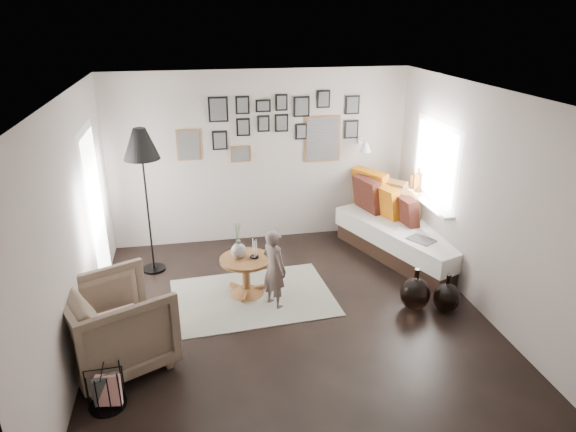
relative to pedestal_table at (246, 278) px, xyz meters
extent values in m
plane|color=black|center=(0.45, -0.67, -0.24)|extent=(4.80, 4.80, 0.00)
plane|color=#A69A91|center=(0.45, 1.73, 1.06)|extent=(4.50, 0.00, 4.50)
plane|color=#A69A91|center=(0.45, -3.07, 1.06)|extent=(4.50, 0.00, 4.50)
plane|color=#A69A91|center=(-1.80, -0.67, 1.06)|extent=(0.00, 4.80, 4.80)
plane|color=#A69A91|center=(2.70, -0.67, 1.06)|extent=(0.00, 4.80, 4.80)
plane|color=white|center=(0.45, -0.67, 2.36)|extent=(4.80, 4.80, 0.00)
plane|color=white|center=(-1.78, 0.53, 0.81)|extent=(0.00, 2.14, 2.14)
plane|color=white|center=(-1.78, 0.53, 0.81)|extent=(0.00, 1.88, 1.88)
plane|color=white|center=(-1.78, 0.53, 0.81)|extent=(0.00, 1.93, 1.93)
plane|color=white|center=(2.69, 0.53, 1.21)|extent=(0.00, 1.30, 1.30)
plane|color=white|center=(2.69, 0.53, 1.21)|extent=(0.00, 1.14, 1.14)
cube|color=white|center=(2.63, 0.53, 0.64)|extent=(0.15, 1.32, 0.04)
cylinder|color=#8C4C14|center=(2.63, 0.88, 0.80)|extent=(0.10, 0.10, 0.28)
cylinder|color=#8C4C14|center=(2.63, 1.05, 0.77)|extent=(0.08, 0.08, 0.22)
cube|color=brown|center=(-0.60, 1.72, 1.31)|extent=(0.35, 0.03, 0.45)
cube|color=black|center=(-0.60, 1.70, 1.31)|extent=(0.30, 0.01, 0.40)
cube|color=black|center=(-0.15, 1.72, 1.81)|extent=(0.28, 0.03, 0.36)
cube|color=black|center=(-0.15, 1.70, 1.81)|extent=(0.23, 0.01, 0.31)
cube|color=black|center=(-0.15, 1.72, 1.36)|extent=(0.22, 0.03, 0.28)
cube|color=black|center=(-0.15, 1.70, 1.36)|extent=(0.17, 0.01, 0.23)
cube|color=black|center=(0.20, 1.72, 1.86)|extent=(0.20, 0.03, 0.26)
cube|color=black|center=(0.20, 1.70, 1.86)|extent=(0.15, 0.01, 0.21)
cube|color=black|center=(0.20, 1.72, 1.54)|extent=(0.20, 0.03, 0.26)
cube|color=black|center=(0.20, 1.70, 1.54)|extent=(0.15, 0.01, 0.21)
cube|color=black|center=(0.50, 1.72, 1.84)|extent=(0.22, 0.03, 0.18)
cube|color=black|center=(0.50, 1.70, 1.84)|extent=(0.17, 0.01, 0.13)
cube|color=black|center=(0.50, 1.72, 1.58)|extent=(0.18, 0.03, 0.24)
cube|color=black|center=(0.50, 1.70, 1.58)|extent=(0.13, 0.01, 0.19)
cube|color=black|center=(0.77, 1.72, 1.88)|extent=(0.18, 0.03, 0.24)
cube|color=black|center=(0.77, 1.70, 1.88)|extent=(0.13, 0.01, 0.19)
cube|color=black|center=(0.77, 1.72, 1.58)|extent=(0.20, 0.03, 0.26)
cube|color=black|center=(0.77, 1.70, 1.58)|extent=(0.15, 0.01, 0.21)
cube|color=black|center=(1.07, 1.72, 1.81)|extent=(0.24, 0.03, 0.30)
cube|color=black|center=(1.07, 1.70, 1.81)|extent=(0.19, 0.01, 0.25)
cube|color=black|center=(1.07, 1.72, 1.44)|extent=(0.18, 0.03, 0.24)
cube|color=black|center=(1.07, 1.70, 1.44)|extent=(0.13, 0.01, 0.19)
cube|color=brown|center=(1.40, 1.72, 1.31)|extent=(0.55, 0.03, 0.70)
cube|color=black|center=(1.40, 1.70, 1.31)|extent=(0.50, 0.01, 0.65)
cube|color=black|center=(1.40, 1.72, 1.91)|extent=(0.20, 0.03, 0.26)
cube|color=black|center=(1.40, 1.70, 1.91)|extent=(0.15, 0.01, 0.21)
cube|color=black|center=(1.85, 1.72, 1.81)|extent=(0.22, 0.03, 0.28)
cube|color=black|center=(1.85, 1.70, 1.81)|extent=(0.17, 0.01, 0.23)
cube|color=black|center=(1.85, 1.72, 1.44)|extent=(0.22, 0.03, 0.28)
cube|color=black|center=(1.85, 1.70, 1.44)|extent=(0.17, 0.01, 0.23)
cube|color=brown|center=(0.15, 1.72, 1.14)|extent=(0.30, 0.03, 0.24)
cube|color=black|center=(0.15, 1.70, 1.14)|extent=(0.25, 0.01, 0.19)
cube|color=white|center=(2.00, 1.70, 1.26)|extent=(0.06, 0.04, 0.10)
cylinder|color=white|center=(2.00, 1.58, 1.28)|extent=(0.02, 0.24, 0.02)
cone|color=white|center=(2.00, 1.45, 1.22)|extent=(0.18, 0.18, 0.14)
cube|color=beige|center=(0.06, -0.11, -0.23)|extent=(2.06, 1.51, 0.01)
cone|color=brown|center=(0.00, 0.00, -0.19)|extent=(0.48, 0.48, 0.09)
cylinder|color=brown|center=(0.00, 0.00, 0.02)|extent=(0.10, 0.10, 0.37)
cylinder|color=brown|center=(0.00, 0.00, 0.26)|extent=(0.65, 0.65, 0.04)
ellipsoid|color=black|center=(-0.08, 0.02, 0.38)|extent=(0.19, 0.19, 0.20)
cylinder|color=black|center=(-0.08, 0.02, 0.50)|extent=(0.06, 0.06, 0.04)
cylinder|color=black|center=(0.11, 0.00, 0.28)|extent=(0.11, 0.11, 0.02)
cube|color=black|center=(2.42, 0.64, -0.11)|extent=(1.58, 2.30, 0.25)
cube|color=white|center=(2.42, 0.64, 0.13)|extent=(1.66, 2.38, 0.27)
cube|color=#C5600B|center=(2.45, 1.51, 0.55)|extent=(0.53, 0.67, 0.62)
cube|color=#3E1913|center=(2.29, 1.40, 0.52)|extent=(0.38, 0.60, 0.56)
cube|color=brown|center=(2.58, 1.22, 0.51)|extent=(0.53, 0.57, 0.53)
cube|color=#C5600B|center=(2.36, 1.07, 0.49)|extent=(0.38, 0.56, 0.51)
cube|color=brown|center=(2.53, 0.86, 0.47)|extent=(0.45, 0.52, 0.47)
cube|color=#3E1913|center=(2.42, 0.70, 0.46)|extent=(0.28, 0.47, 0.45)
cube|color=black|center=(2.37, 0.09, 0.28)|extent=(0.38, 0.41, 0.02)
imported|color=brown|center=(-1.42, -1.10, 0.22)|extent=(1.31, 1.29, 0.90)
cube|color=white|center=(-1.39, -1.05, 0.24)|extent=(0.54, 0.55, 0.18)
cylinder|color=black|center=(-1.19, 0.90, -0.22)|extent=(0.31, 0.31, 0.03)
cylinder|color=black|center=(-1.19, 0.90, 0.65)|extent=(0.03, 0.03, 1.78)
cone|color=black|center=(-1.19, 0.90, 1.56)|extent=(0.47, 0.47, 0.40)
cube|color=black|center=(-1.49, -1.74, -0.05)|extent=(0.24, 0.17, 0.31)
cube|color=white|center=(-1.45, -1.76, -0.05)|extent=(0.23, 0.11, 0.31)
ellipsoid|color=black|center=(1.95, -0.73, -0.03)|extent=(0.36, 0.36, 0.41)
cylinder|color=black|center=(1.95, -0.73, 0.24)|extent=(0.06, 0.06, 0.13)
ellipsoid|color=black|center=(2.30, -0.85, -0.05)|extent=(0.32, 0.32, 0.36)
cylinder|color=black|center=(2.30, -0.85, 0.19)|extent=(0.06, 0.06, 0.13)
imported|color=#61504C|center=(0.30, -0.32, 0.27)|extent=(0.40, 0.44, 1.00)
camera|label=1|loc=(-0.58, -5.70, 3.13)|focal=32.00mm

